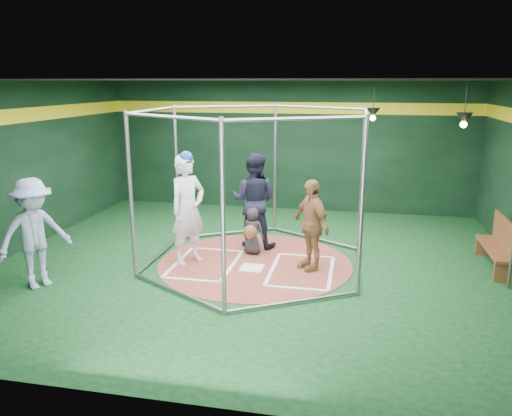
% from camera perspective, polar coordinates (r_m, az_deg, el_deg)
% --- Properties ---
extents(room_shell, '(10.10, 9.10, 3.53)m').
position_cam_1_polar(room_shell, '(9.44, -0.11, 3.72)').
color(room_shell, '#0B3314').
rests_on(room_shell, ground).
extents(clay_disc, '(3.80, 3.80, 0.01)m').
position_cam_1_polar(clay_disc, '(9.90, -0.12, -6.29)').
color(clay_disc, brown).
rests_on(clay_disc, ground).
extents(home_plate, '(0.43, 0.43, 0.01)m').
position_cam_1_polar(home_plate, '(9.62, -0.48, -6.84)').
color(home_plate, white).
rests_on(home_plate, clay_disc).
extents(batter_box_left, '(1.17, 1.77, 0.01)m').
position_cam_1_polar(batter_box_left, '(9.89, -5.84, -6.31)').
color(batter_box_left, white).
rests_on(batter_box_left, clay_disc).
extents(batter_box_right, '(1.17, 1.77, 0.01)m').
position_cam_1_polar(batter_box_right, '(9.52, 5.22, -7.12)').
color(batter_box_right, white).
rests_on(batter_box_right, clay_disc).
extents(batting_cage, '(4.05, 4.67, 3.00)m').
position_cam_1_polar(batting_cage, '(9.48, -0.12, 2.20)').
color(batting_cage, gray).
rests_on(batting_cage, ground).
extents(pendant_lamp_near, '(0.34, 0.34, 0.90)m').
position_cam_1_polar(pendant_lamp_near, '(12.70, 13.24, 10.53)').
color(pendant_lamp_near, black).
rests_on(pendant_lamp_near, room_shell).
extents(pendant_lamp_far, '(0.34, 0.34, 0.90)m').
position_cam_1_polar(pendant_lamp_far, '(11.30, 22.69, 9.42)').
color(pendant_lamp_far, black).
rests_on(pendant_lamp_far, room_shell).
extents(batter_figure, '(0.85, 0.93, 2.20)m').
position_cam_1_polar(batter_figure, '(9.72, -7.80, -0.05)').
color(batter_figure, silver).
rests_on(batter_figure, clay_disc).
extents(visitor_leopard, '(0.97, 1.05, 1.73)m').
position_cam_1_polar(visitor_leopard, '(9.40, 6.30, -1.90)').
color(visitor_leopard, tan).
rests_on(visitor_leopard, clay_disc).
extents(catcher_figure, '(0.54, 0.60, 0.98)m').
position_cam_1_polar(catcher_figure, '(10.23, -0.41, -2.64)').
color(catcher_figure, black).
rests_on(catcher_figure, clay_disc).
extents(umpire, '(1.05, 0.85, 2.03)m').
position_cam_1_polar(umpire, '(10.61, -0.23, 0.89)').
color(umpire, black).
rests_on(umpire, clay_disc).
extents(bystander_blue, '(1.28, 1.43, 1.92)m').
position_cam_1_polar(bystander_blue, '(9.31, -24.00, -2.69)').
color(bystander_blue, '#8D9BBB').
rests_on(bystander_blue, ground).
extents(dugout_bench, '(0.38, 1.65, 0.96)m').
position_cam_1_polar(dugout_bench, '(10.57, 26.14, -3.67)').
color(dugout_bench, brown).
rests_on(dugout_bench, ground).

